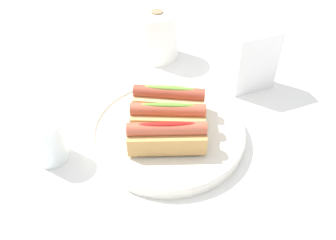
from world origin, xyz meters
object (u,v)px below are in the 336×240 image
serving_bowl (168,132)px  paper_towel_roll (157,35)px  hotdog_front (167,136)px  napkin_box (254,62)px  hotdog_side (169,100)px  hotdog_back (168,117)px  water_glass (49,143)px

serving_bowl → paper_towel_roll: size_ratio=2.41×
hotdog_front → napkin_box: 0.31m
serving_bowl → hotdog_side: hotdog_side is taller
hotdog_side → hotdog_front: bearing=-106.5°
paper_towel_roll → serving_bowl: bearing=-99.1°
hotdog_front → paper_towel_roll: (0.07, 0.37, 0.01)m
serving_bowl → hotdog_front: bearing=-106.5°
serving_bowl → hotdog_side: size_ratio=2.04×
serving_bowl → hotdog_back: bearing=-7.1°
serving_bowl → hotdog_back: (0.00, -0.00, 0.04)m
hotdog_back → water_glass: hotdog_back is taller
hotdog_side → hotdog_back: bearing=-106.5°
hotdog_front → hotdog_side: size_ratio=1.00×
paper_towel_roll → hotdog_front: bearing=-100.2°
hotdog_side → water_glass: 0.26m
water_glass → napkin_box: size_ratio=0.60×
hotdog_side → paper_towel_roll: 0.27m
hotdog_back → serving_bowl: bearing=172.9°
hotdog_back → napkin_box: size_ratio=1.05×
hotdog_back → paper_towel_roll: bearing=80.9°
hotdog_front → water_glass: size_ratio=1.75×
hotdog_front → hotdog_back: (0.02, 0.05, 0.00)m
hotdog_front → hotdog_back: same height
serving_bowl → napkin_box: napkin_box is taller
hotdog_front → paper_towel_roll: paper_towel_roll is taller
hotdog_back → paper_towel_roll: paper_towel_roll is taller
hotdog_side → water_glass: size_ratio=1.76×
hotdog_front → hotdog_side: (0.03, 0.11, 0.00)m
serving_bowl → hotdog_front: 0.07m
water_glass → napkin_box: bearing=13.9°
hotdog_side → paper_towel_roll: (0.04, 0.26, 0.01)m
hotdog_back → water_glass: (-0.24, 0.00, -0.02)m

